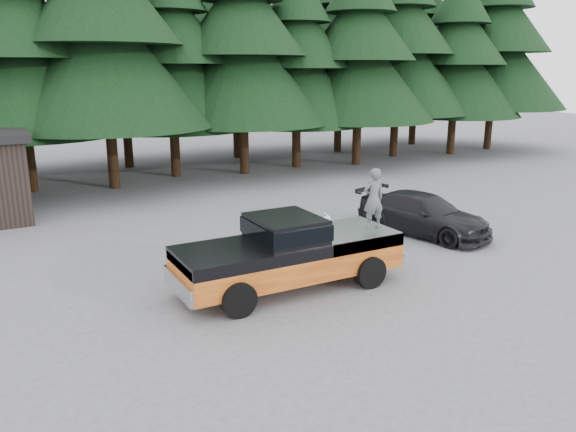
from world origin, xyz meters
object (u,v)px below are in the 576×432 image
pickup_truck (289,263)px  air_compressor (316,224)px  man_on_bed (373,199)px  parked_car (423,214)px

pickup_truck → air_compressor: 1.30m
pickup_truck → man_on_bed: man_on_bed is taller
man_on_bed → parked_car: (3.98, 2.37, -1.47)m
air_compressor → parked_car: size_ratio=0.13×
pickup_truck → parked_car: parked_car is taller
pickup_truck → parked_car: (6.40, 2.11, 0.02)m
parked_car → pickup_truck: bearing=-177.3°
air_compressor → parked_car: bearing=33.9°
parked_car → man_on_bed: bearing=-164.8°
man_on_bed → air_compressor: bearing=-12.7°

